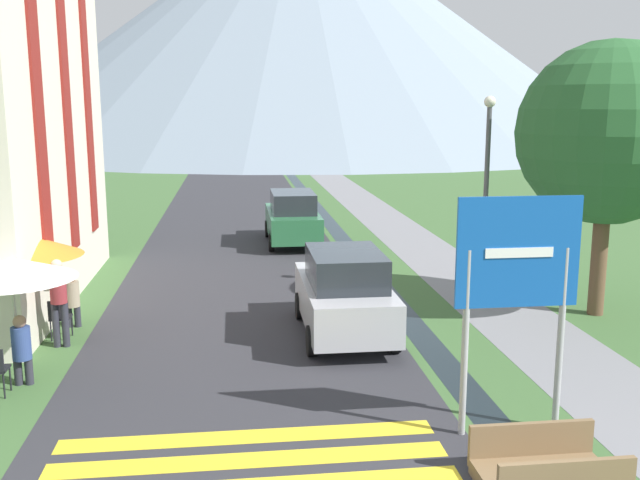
% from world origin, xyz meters
% --- Properties ---
extents(ground_plane, '(160.00, 160.00, 0.00)m').
position_xyz_m(ground_plane, '(0.00, 20.00, 0.00)').
color(ground_plane, '#3D6033').
extents(road, '(6.40, 60.00, 0.01)m').
position_xyz_m(road, '(-2.50, 30.00, 0.00)').
color(road, '#2D2D33').
rests_on(road, ground_plane).
extents(footpath, '(2.20, 60.00, 0.01)m').
position_xyz_m(footpath, '(3.60, 30.00, 0.00)').
color(footpath, slate).
rests_on(footpath, ground_plane).
extents(drainage_channel, '(0.60, 60.00, 0.00)m').
position_xyz_m(drainage_channel, '(1.20, 30.00, 0.00)').
color(drainage_channel, black).
rests_on(drainage_channel, ground_plane).
extents(crosswalk_marking, '(5.44, 1.84, 0.01)m').
position_xyz_m(crosswalk_marking, '(-2.50, 3.08, 0.01)').
color(crosswalk_marking, yellow).
rests_on(crosswalk_marking, ground_plane).
extents(mountain_distant, '(75.16, 75.16, 27.33)m').
position_xyz_m(mountain_distant, '(5.31, 79.29, 13.66)').
color(mountain_distant, gray).
rests_on(mountain_distant, ground_plane).
extents(road_sign, '(1.81, 0.11, 3.51)m').
position_xyz_m(road_sign, '(1.33, 3.49, 2.35)').
color(road_sign, '#9E9EA3').
rests_on(road_sign, ground_plane).
extents(footbridge, '(1.70, 1.10, 0.65)m').
position_xyz_m(footbridge, '(1.20, 1.91, 0.23)').
color(footbridge, brown).
rests_on(footbridge, ground_plane).
extents(parked_car_near, '(1.80, 3.91, 1.82)m').
position_xyz_m(parked_car_near, '(-0.40, 8.21, 0.91)').
color(parked_car_near, '#B2B2B7').
rests_on(parked_car_near, ground_plane).
extents(parked_car_far, '(1.78, 4.17, 1.82)m').
position_xyz_m(parked_car_far, '(-0.65, 18.21, 0.91)').
color(parked_car_far, '#28663D').
rests_on(parked_car_far, ground_plane).
extents(cafe_chair_far_right, '(0.40, 0.40, 0.85)m').
position_xyz_m(cafe_chair_far_right, '(-6.94, 9.98, 0.51)').
color(cafe_chair_far_right, black).
rests_on(cafe_chair_far_right, ground_plane).
extents(cafe_chair_far_left, '(0.40, 0.40, 0.85)m').
position_xyz_m(cafe_chair_far_left, '(-6.77, 10.05, 0.51)').
color(cafe_chair_far_left, black).
rests_on(cafe_chair_far_left, ground_plane).
extents(cafe_chair_middle, '(0.40, 0.40, 0.85)m').
position_xyz_m(cafe_chair_middle, '(-6.22, 8.62, 0.51)').
color(cafe_chair_middle, black).
rests_on(cafe_chair_middle, ground_plane).
extents(cafe_umbrella_front_white, '(2.17, 2.17, 2.23)m').
position_xyz_m(cafe_umbrella_front_white, '(-6.40, 6.35, 2.03)').
color(cafe_umbrella_front_white, '#B7B2A8').
rests_on(cafe_umbrella_front_white, ground_plane).
extents(cafe_umbrella_middle_orange, '(2.23, 2.23, 2.14)m').
position_xyz_m(cafe_umbrella_middle_orange, '(-6.87, 9.01, 1.92)').
color(cafe_umbrella_middle_orange, '#B7B2A8').
rests_on(cafe_umbrella_middle_orange, ground_plane).
extents(person_seated_far, '(0.32, 0.32, 1.24)m').
position_xyz_m(person_seated_far, '(-6.30, 6.24, 0.69)').
color(person_seated_far, '#282833').
rests_on(person_seated_far, ground_plane).
extents(person_standing_terrace, '(0.32, 0.32, 1.78)m').
position_xyz_m(person_standing_terrace, '(-6.11, 8.18, 1.04)').
color(person_standing_terrace, '#282833').
rests_on(person_standing_terrace, ground_plane).
extents(person_seated_near, '(0.32, 0.32, 1.22)m').
position_xyz_m(person_seated_near, '(-6.15, 9.47, 0.68)').
color(person_seated_near, '#282833').
rests_on(person_seated_near, ground_plane).
extents(streetlamp, '(0.28, 0.28, 4.95)m').
position_xyz_m(streetlamp, '(3.49, 10.77, 2.95)').
color(streetlamp, '#515156').
rests_on(streetlamp, ground_plane).
extents(tree_by_path, '(4.04, 4.04, 6.16)m').
position_xyz_m(tree_by_path, '(5.58, 9.02, 4.13)').
color(tree_by_path, brown).
rests_on(tree_by_path, ground_plane).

